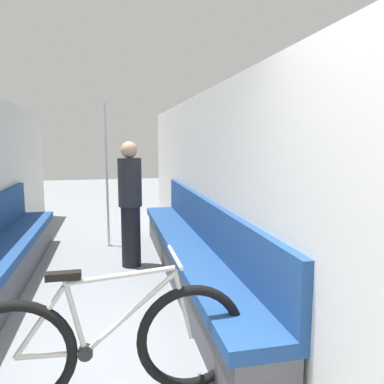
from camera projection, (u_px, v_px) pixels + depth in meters
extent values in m
cube|color=silver|center=(214.00, 188.00, 4.22)|extent=(0.10, 8.99, 2.20)
cube|color=#4C4C51|center=(188.00, 266.00, 4.30)|extent=(0.42, 4.51, 0.39)
cube|color=navy|center=(188.00, 246.00, 4.27)|extent=(0.49, 4.51, 0.10)
cube|color=navy|center=(206.00, 220.00, 4.27)|extent=(0.07, 4.51, 0.48)
torus|color=black|center=(15.00, 358.00, 2.20)|extent=(0.71, 0.07, 0.71)
torus|color=black|center=(191.00, 338.00, 2.43)|extent=(0.71, 0.07, 0.71)
cylinder|color=#B7B2A8|center=(51.00, 355.00, 2.25)|extent=(0.40, 0.03, 0.05)
cylinder|color=#B7B2A8|center=(40.00, 322.00, 2.21)|extent=(0.32, 0.03, 0.43)
cylinder|color=#B7B2A8|center=(75.00, 315.00, 2.25)|extent=(0.14, 0.03, 0.51)
cylinder|color=#B7B2A8|center=(131.00, 312.00, 2.32)|extent=(0.58, 0.03, 0.49)
cylinder|color=#B7B2A8|center=(121.00, 276.00, 2.27)|extent=(0.67, 0.03, 0.08)
cylinder|color=#B7B2A8|center=(183.00, 305.00, 2.39)|extent=(0.14, 0.03, 0.47)
cylinder|color=black|center=(85.00, 352.00, 2.29)|extent=(0.09, 0.06, 0.09)
cube|color=black|center=(63.00, 276.00, 2.20)|extent=(0.20, 0.07, 0.04)
cylinder|color=#B7B2A8|center=(175.00, 257.00, 2.33)|extent=(0.02, 0.46, 0.02)
cylinder|color=gray|center=(109.00, 245.00, 5.83)|extent=(0.08, 0.08, 0.01)
cylinder|color=silver|center=(107.00, 176.00, 5.69)|extent=(0.04, 0.04, 2.18)
cylinder|color=black|center=(131.00, 236.00, 4.85)|extent=(0.25, 0.25, 0.79)
cylinder|color=#232328|center=(130.00, 182.00, 4.75)|extent=(0.30, 0.30, 0.61)
sphere|color=tan|center=(129.00, 150.00, 4.69)|extent=(0.21, 0.21, 0.21)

